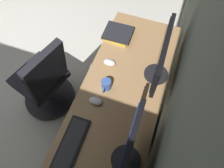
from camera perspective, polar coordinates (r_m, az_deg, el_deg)
wall_back at (r=1.38m, az=23.70°, el=14.18°), size 4.44×0.10×2.60m
desk at (r=1.69m, az=1.60°, el=-5.44°), size 1.84×0.64×0.73m
drawer_pedestal at (r=1.95m, az=1.41°, el=-11.23°), size 0.40×0.51×0.69m
monitor_primary at (r=1.24m, az=4.30°, el=-17.87°), size 0.50×0.20×0.46m
monitor_secondary at (r=1.58m, az=13.30°, el=7.15°), size 0.56×0.20×0.41m
keyboard_main at (r=1.53m, az=-11.32°, el=-16.06°), size 0.42×0.15×0.02m
mouse_main at (r=1.61m, az=-4.53°, el=-4.64°), size 0.06×0.10×0.03m
mouse_spare at (r=1.78m, az=-0.69°, el=5.91°), size 0.06×0.10×0.03m
book_stack_near at (r=1.98m, az=1.61°, el=13.58°), size 0.24×0.26×0.05m
coffee_mug at (r=1.63m, az=-1.60°, el=-0.20°), size 0.12×0.08×0.09m
office_chair at (r=2.12m, az=-17.83°, el=0.56°), size 0.56×0.60×0.97m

